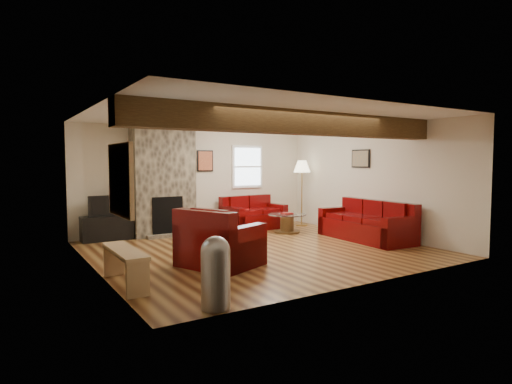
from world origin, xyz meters
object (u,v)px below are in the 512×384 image
at_px(television, 106,206).
at_px(floor_lamp, 302,170).
at_px(coffee_table, 287,223).
at_px(tv_cabinet, 107,228).
at_px(loveseat, 254,213).
at_px(sofa_three, 365,220).
at_px(armchair_red, 220,237).

relative_size(television, floor_lamp, 0.45).
distance_m(coffee_table, television, 4.09).
bearing_deg(television, tv_cabinet, 0.00).
xyz_separation_m(coffee_table, tv_cabinet, (-3.87, 1.22, 0.04)).
xyz_separation_m(loveseat, television, (-3.50, 0.30, 0.34)).
distance_m(coffee_table, tv_cabinet, 4.05).
distance_m(tv_cabinet, floor_lamp, 5.03).
bearing_deg(sofa_three, tv_cabinet, -117.76).
xyz_separation_m(sofa_three, television, (-4.74, 2.88, 0.33)).
height_order(armchair_red, television, television).
bearing_deg(armchair_red, floor_lamp, -77.16).
xyz_separation_m(armchair_red, coffee_table, (2.82, 2.05, -0.24)).
relative_size(loveseat, television, 1.99).
height_order(armchair_red, floor_lamp, floor_lamp).
distance_m(loveseat, television, 3.53).
height_order(loveseat, television, television).
height_order(coffee_table, television, television).
height_order(sofa_three, television, television).
height_order(coffee_table, floor_lamp, floor_lamp).
bearing_deg(tv_cabinet, sofa_three, -31.30).
relative_size(coffee_table, tv_cabinet, 0.86).
bearing_deg(coffee_table, sofa_three, -62.28).
distance_m(loveseat, tv_cabinet, 3.52).
bearing_deg(loveseat, sofa_three, -70.83).
bearing_deg(tv_cabinet, floor_lamp, -6.02).
relative_size(coffee_table, floor_lamp, 0.53).
xyz_separation_m(loveseat, coffee_table, (0.36, -0.92, -0.19)).
relative_size(sofa_three, armchair_red, 1.89).
bearing_deg(television, coffee_table, -17.55).
relative_size(loveseat, tv_cabinet, 1.46).
bearing_deg(armchair_red, tv_cabinet, -5.45).
distance_m(television, floor_lamp, 4.93).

